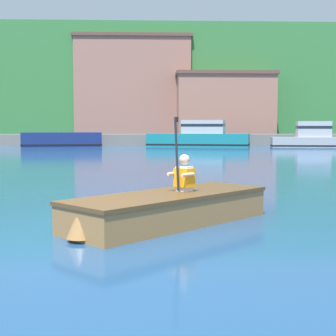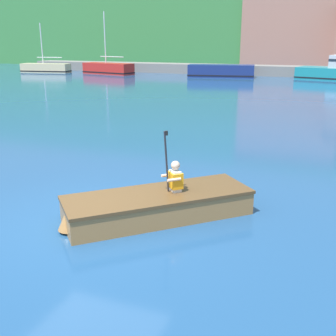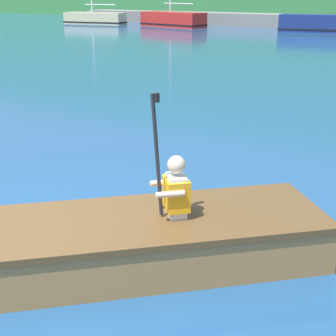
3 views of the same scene
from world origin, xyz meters
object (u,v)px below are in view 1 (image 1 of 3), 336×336
person_paddler (184,175)px  moored_boat_dock_east_inner (62,140)px  moored_boat_dock_west_end (311,138)px  rowboat_foreground (167,207)px  moored_boat_dock_center_far (200,137)px

person_paddler → moored_boat_dock_east_inner: bearing=103.0°
moored_boat_dock_west_end → rowboat_foreground: size_ratio=1.70×
moored_boat_dock_east_inner → person_paddler: 30.89m
moored_boat_dock_east_inner → rowboat_foreground: moored_boat_dock_east_inner is taller
person_paddler → rowboat_foreground: bearing=-136.3°
rowboat_foreground → moored_boat_dock_east_inner: bearing=102.4°
moored_boat_dock_center_far → rowboat_foreground: (-3.66, -31.21, -0.47)m
moored_boat_dock_west_end → moored_boat_dock_east_inner: moored_boat_dock_west_end is taller
rowboat_foreground → person_paddler: 0.61m
moored_boat_dock_east_inner → rowboat_foreground: bearing=-77.6°
moored_boat_dock_west_end → rowboat_foreground: moored_boat_dock_west_end is taller
moored_boat_dock_west_end → rowboat_foreground: 31.64m
moored_boat_dock_east_inner → person_paddler: bearing=-77.0°
moored_boat_dock_east_inner → person_paddler: (6.94, -30.10, 0.24)m
moored_boat_dock_center_far → moored_boat_dock_east_inner: size_ratio=1.34×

